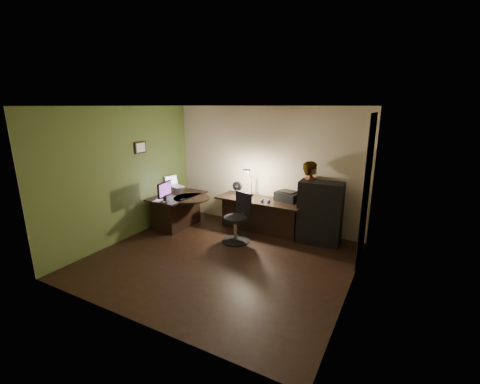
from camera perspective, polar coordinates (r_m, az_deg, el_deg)
The scene contains 27 objects.
floor at distance 5.98m, azimuth -3.59°, elevation -11.89°, with size 4.50×4.00×0.01m, color black.
ceiling at distance 5.32m, azimuth -4.09°, elevation 15.07°, with size 4.50×4.00×0.01m, color silver.
wall_back at distance 7.23m, azimuth 4.66°, elevation 4.28°, with size 4.50×0.01×2.70m, color #BEAE8C.
wall_front at distance 4.02m, azimuth -19.23°, elevation -5.52°, with size 4.50×0.01×2.70m, color #BEAE8C.
wall_left at distance 6.93m, azimuth -19.85°, elevation 2.95°, with size 0.01×4.00×2.70m, color #BEAE8C.
wall_right at distance 4.74m, azimuth 19.99°, elevation -2.48°, with size 0.01×4.00×2.70m, color #BEAE8C.
green_wall_overlay at distance 6.92m, azimuth -19.76°, elevation 2.94°, with size 0.00×4.00×2.70m, color #4B5F2A.
arched_doorway at distance 5.85m, azimuth 21.56°, elevation 0.14°, with size 0.01×0.90×2.60m, color black.
french_door at distance 4.33m, azimuth 18.23°, elevation -8.22°, with size 0.02×0.92×2.10m, color white.
framed_picture at distance 7.13m, azimuth -17.34°, elevation 7.57°, with size 0.04×0.30×0.25m, color black.
desk_left at distance 7.50m, azimuth -10.96°, elevation -3.29°, with size 0.79×1.28×0.74m, color black.
desk_right at distance 7.10m, azimuth 3.55°, elevation -4.13°, with size 1.94×0.68×0.73m, color black.
cabinet at distance 6.59m, azimuth 14.02°, elevation -3.64°, with size 0.85×0.42×1.27m, color black.
laptop_stand at distance 7.73m, azimuth -11.09°, elevation 0.53°, with size 0.26×0.22×0.11m, color silver.
laptop at distance 7.69m, azimuth -11.16°, elevation 1.84°, with size 0.35×0.33×0.24m, color silver.
monitor at distance 6.91m, azimuth -13.33°, elevation -0.48°, with size 0.10×0.48×0.31m, color black.
mouse at distance 6.91m, azimuth -13.29°, elevation -1.70°, with size 0.06×0.09×0.03m, color silver.
phone at distance 7.05m, azimuth -10.14°, elevation -1.29°, with size 0.07×0.13×0.01m, color black.
pen at distance 7.09m, azimuth -9.22°, elevation -1.13°, with size 0.01×0.14×0.01m, color black.
speaker at distance 6.91m, azimuth -13.22°, elevation -1.13°, with size 0.06×0.06×0.17m, color black.
notepad at distance 7.06m, azimuth -14.42°, elevation -1.50°, with size 0.15×0.21×0.01m, color silver.
desk_fan at distance 7.24m, azimuth -0.45°, elevation 0.59°, with size 0.22×0.12×0.34m, color black.
headphones at distance 6.77m, azimuth 4.55°, elevation -1.58°, with size 0.20×0.08×0.09m, color navy.
printer at distance 6.95m, azimuth 8.54°, elevation -0.71°, with size 0.50×0.39×0.22m, color black.
desk_lamp at distance 7.14m, azimuth 2.10°, elevation 1.97°, with size 0.18×0.33×0.72m, color black.
office_chair at distance 6.48m, azimuth -0.80°, elevation -4.71°, with size 0.57×0.57×1.01m, color black.
person at distance 6.79m, azimuth 12.37°, elevation -1.42°, with size 0.58×0.39×1.63m, color #D8A88C.
Camera 1 is at (2.84, -4.50, 2.72)m, focal length 24.00 mm.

